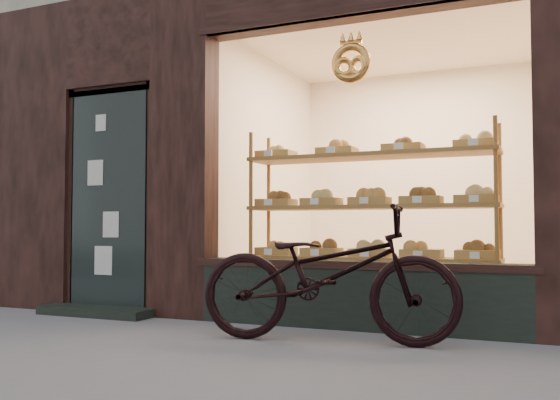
% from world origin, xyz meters
% --- Properties ---
extents(ground, '(90.00, 90.00, 0.00)m').
position_xyz_m(ground, '(0.00, 0.00, 0.00)').
color(ground, slate).
extents(display_shelf, '(2.20, 0.45, 1.70)m').
position_xyz_m(display_shelf, '(0.45, 2.55, 0.86)').
color(display_shelf, olive).
rests_on(display_shelf, ground).
extents(bicycle, '(1.94, 0.91, 0.98)m').
position_xyz_m(bicycle, '(0.44, 1.47, 0.49)').
color(bicycle, black).
rests_on(bicycle, ground).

